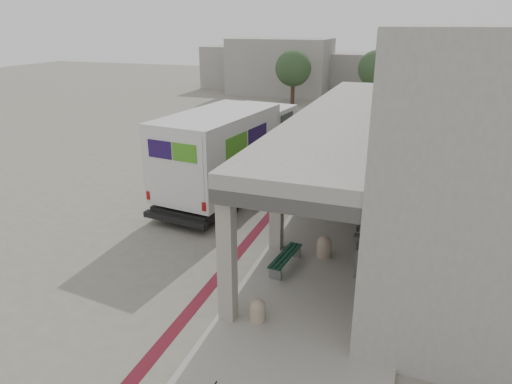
% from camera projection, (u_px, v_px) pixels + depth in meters
% --- Properties ---
extents(ground, '(120.00, 120.00, 0.00)m').
position_uv_depth(ground, '(212.00, 247.00, 15.27)').
color(ground, slate).
rests_on(ground, ground).
extents(bike_lane_stripe, '(0.35, 40.00, 0.01)m').
position_uv_depth(bike_lane_stripe, '(260.00, 227.00, 16.71)').
color(bike_lane_stripe, '#4F0F1A').
rests_on(bike_lane_stripe, ground).
extents(sidewalk, '(4.40, 28.00, 0.12)m').
position_uv_depth(sidewalk, '(330.00, 266.00, 13.98)').
color(sidewalk, '#9D988C').
rests_on(sidewalk, ground).
extents(transit_building, '(7.60, 17.00, 7.00)m').
position_uv_depth(transit_building, '(442.00, 134.00, 15.87)').
color(transit_building, gray).
rests_on(transit_building, ground).
extents(distant_backdrop, '(28.00, 10.00, 6.50)m').
position_uv_depth(distant_backdrop, '(334.00, 67.00, 46.84)').
color(distant_backdrop, gray).
rests_on(distant_backdrop, ground).
extents(tree_left, '(3.20, 3.20, 4.80)m').
position_uv_depth(tree_left, '(293.00, 68.00, 40.41)').
color(tree_left, '#38281C').
rests_on(tree_left, ground).
extents(tree_mid, '(3.20, 3.20, 4.80)m').
position_uv_depth(tree_mid, '(376.00, 69.00, 39.95)').
color(tree_mid, '#38281C').
rests_on(tree_mid, ground).
extents(tree_right, '(3.20, 3.20, 4.80)m').
position_uv_depth(tree_right, '(477.00, 73.00, 36.53)').
color(tree_right, '#38281C').
rests_on(tree_right, ground).
extents(fedex_truck, '(3.69, 9.00, 3.73)m').
position_uv_depth(fedex_truck, '(231.00, 150.00, 19.33)').
color(fedex_truck, black).
rests_on(fedex_truck, ground).
extents(bench, '(0.59, 1.81, 0.42)m').
position_uv_depth(bench, '(285.00, 258.00, 13.66)').
color(bench, slate).
rests_on(bench, sidewalk).
extents(bollard_near, '(0.39, 0.39, 0.59)m').
position_uv_depth(bollard_near, '(257.00, 310.00, 11.25)').
color(bollard_near, tan).
rests_on(bollard_near, sidewalk).
extents(bollard_far, '(0.45, 0.45, 0.68)m').
position_uv_depth(bollard_far, '(324.00, 246.00, 14.30)').
color(bollard_far, tan).
rests_on(bollard_far, sidewalk).
extents(utility_cabinet, '(0.47, 0.58, 0.89)m').
position_uv_depth(utility_cabinet, '(362.00, 260.00, 13.25)').
color(utility_cabinet, gray).
rests_on(utility_cabinet, sidewalk).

